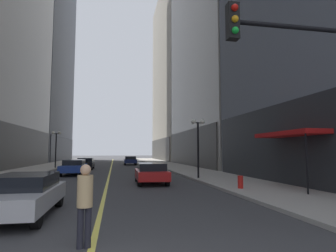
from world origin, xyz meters
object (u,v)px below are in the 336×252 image
object	(u,v)px
car_silver	(23,193)
car_red	(151,172)
traffic_light_near_right	(314,85)
street_lamp_right_mid	(198,135)
car_black	(86,163)
fire_hydrant_right	(240,183)
car_blue	(74,167)
pedestrian_in_tan_trench	(85,199)
car_navy	(130,160)
street_lamp_left_far	(56,141)

from	to	relation	value
car_silver	car_red	xyz separation A→B (m)	(5.18, 8.16, -0.00)
traffic_light_near_right	street_lamp_right_mid	bearing A→B (deg)	85.60
car_silver	car_black	size ratio (longest dim) A/B	1.01
fire_hydrant_right	street_lamp_right_mid	bearing A→B (deg)	94.84
car_silver	fire_hydrant_right	world-z (taller)	car_silver
fire_hydrant_right	car_blue	bearing A→B (deg)	129.14
car_blue	pedestrian_in_tan_trench	size ratio (longest dim) A/B	2.67
fire_hydrant_right	pedestrian_in_tan_trench	bearing A→B (deg)	-133.56
car_blue	fire_hydrant_right	xyz separation A→B (m)	(9.98, -12.27, -0.32)
traffic_light_near_right	car_silver	bearing A→B (deg)	154.25
fire_hydrant_right	car_silver	bearing A→B (deg)	-156.77
car_silver	car_black	bearing A→B (deg)	90.99
traffic_light_near_right	street_lamp_right_mid	xyz separation A→B (m)	(1.05, 13.66, -0.49)
pedestrian_in_tan_trench	street_lamp_right_mid	distance (m)	15.03
pedestrian_in_tan_trench	fire_hydrant_right	world-z (taller)	pedestrian_in_tan_trench
traffic_light_near_right	car_navy	bearing A→B (deg)	93.99
car_blue	traffic_light_near_right	bearing A→B (deg)	-67.16
car_silver	fire_hydrant_right	size ratio (longest dim) A/B	5.59
traffic_light_near_right	street_lamp_right_mid	world-z (taller)	traffic_light_near_right
car_silver	car_blue	world-z (taller)	same
car_blue	street_lamp_left_far	world-z (taller)	street_lamp_left_far
car_black	car_silver	bearing A→B (deg)	-89.01
car_red	pedestrian_in_tan_trench	world-z (taller)	pedestrian_in_tan_trench
street_lamp_right_mid	traffic_light_near_right	bearing A→B (deg)	-94.40
car_black	street_lamp_left_far	world-z (taller)	street_lamp_left_far
traffic_light_near_right	car_blue	bearing A→B (deg)	112.84
car_blue	car_navy	bearing A→B (deg)	71.29
car_red	car_navy	xyz separation A→B (m)	(-0.00, 25.34, -0.00)
car_black	street_lamp_right_mid	distance (m)	16.88
pedestrian_in_tan_trench	fire_hydrant_right	xyz separation A→B (m)	(7.07, 7.44, -0.65)
car_blue	street_lamp_right_mid	world-z (taller)	street_lamp_right_mid
car_red	pedestrian_in_tan_trench	bearing A→B (deg)	-104.16
pedestrian_in_tan_trench	street_lamp_left_far	bearing A→B (deg)	102.24
car_silver	street_lamp_right_mid	bearing A→B (deg)	48.29
car_navy	street_lamp_right_mid	distance (m)	24.01
traffic_light_near_right	street_lamp_left_far	world-z (taller)	traffic_light_near_right
street_lamp_left_far	street_lamp_right_mid	distance (m)	19.99
car_blue	car_black	xyz separation A→B (m)	(0.24, 7.53, -0.00)
street_lamp_left_far	street_lamp_right_mid	xyz separation A→B (m)	(12.80, -15.35, 0.00)
car_black	fire_hydrant_right	world-z (taller)	car_black
car_navy	street_lamp_right_mid	bearing A→B (deg)	-81.20
street_lamp_left_far	car_blue	bearing A→B (deg)	-69.75
street_lamp_left_far	car_silver	bearing A→B (deg)	-81.07
car_red	car_black	bearing A→B (deg)	109.67
car_red	traffic_light_near_right	world-z (taller)	traffic_light_near_right
pedestrian_in_tan_trench	street_lamp_right_mid	bearing A→B (deg)	63.77
car_red	street_lamp_left_far	bearing A→B (deg)	118.15
fire_hydrant_right	car_red	bearing A→B (deg)	134.98
car_silver	car_red	world-z (taller)	same
car_red	fire_hydrant_right	xyz separation A→B (m)	(4.15, -4.15, -0.32)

